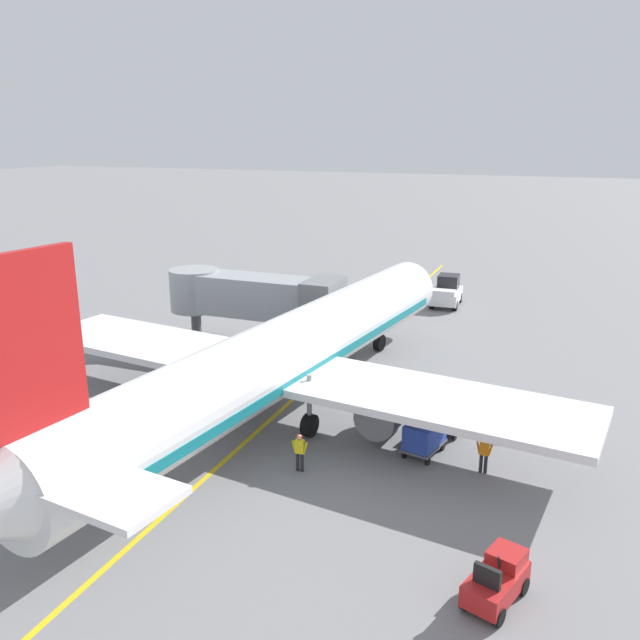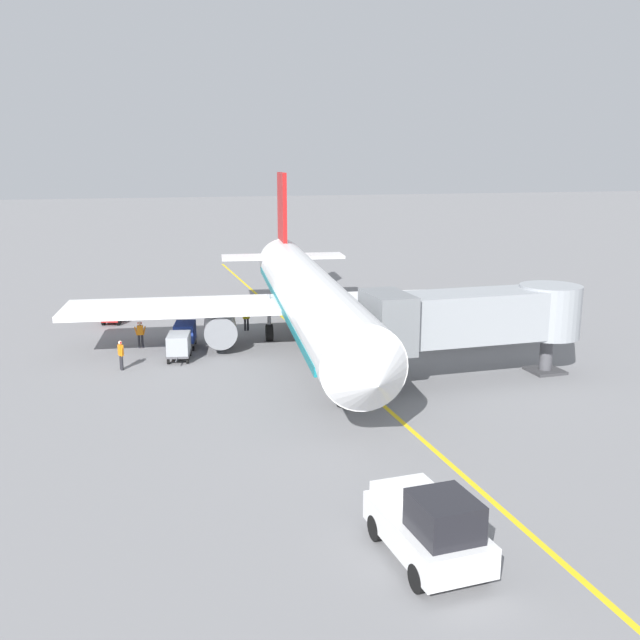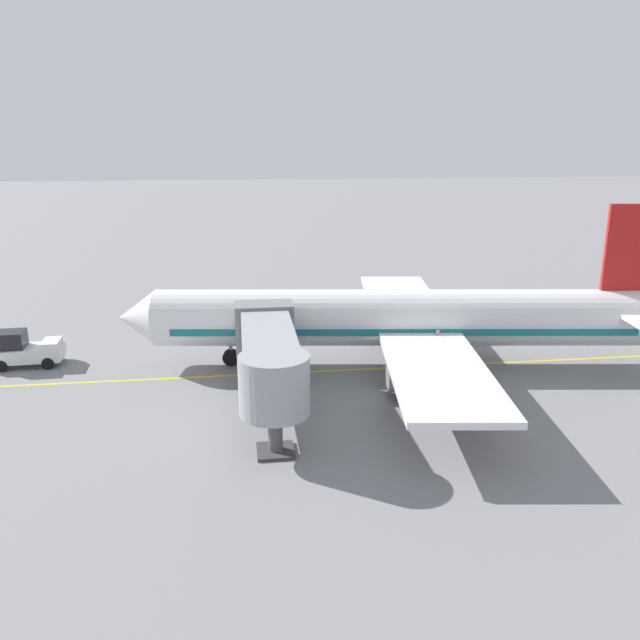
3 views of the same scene
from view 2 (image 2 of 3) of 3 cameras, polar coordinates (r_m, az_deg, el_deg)
ground_plane at (r=43.56m, az=0.17°, el=-2.58°), size 400.00×400.00×0.00m
gate_lead_in_line at (r=43.55m, az=0.17°, el=-2.58°), size 0.24×80.00×0.01m
parked_airliner at (r=44.22m, az=-1.00°, el=1.89°), size 30.42×37.33×10.63m
jet_bridge at (r=38.22m, az=12.46°, el=0.28°), size 12.20×3.50×4.98m
pushback_tractor at (r=21.58m, az=8.83°, el=-16.19°), size 2.40×4.49×2.40m
baggage_tug_lead at (r=53.31m, az=-16.33°, el=0.53°), size 1.92×2.75×1.62m
baggage_cart_front at (r=42.34m, az=-11.35°, el=-1.95°), size 1.72×2.98×1.58m
baggage_cart_second_in_train at (r=45.10m, az=-10.87°, el=-1.04°), size 1.72×2.98×1.58m
ground_crew_wing_walker at (r=45.63m, az=-14.34°, el=-1.04°), size 0.73×0.27×1.69m
ground_crew_loader at (r=41.12m, az=-15.82°, el=-2.62°), size 0.33×0.72×1.69m
ground_crew_marshaller at (r=49.05m, az=-5.98°, el=0.23°), size 0.73×0.26×1.69m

